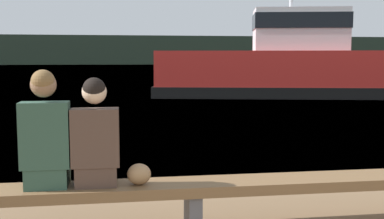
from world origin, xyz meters
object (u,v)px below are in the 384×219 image
bench_main (193,191)px  person_right (95,139)px  person_left (45,136)px  shopping_bag (139,174)px  tugboat_red (288,69)px

bench_main → person_right: 1.02m
person_right → person_left: bearing=-179.7°
bench_main → person_right: person_right is taller
bench_main → person_right: (-0.88, 0.00, 0.51)m
person_left → shopping_bag: size_ratio=4.87×
person_left → person_right: person_left is taller
person_left → shopping_bag: (0.81, -0.03, -0.37)m
bench_main → person_left: person_left is taller
person_left → person_right: 0.43m
person_left → tugboat_red: tugboat_red is taller
person_right → tugboat_red: bearing=64.2°
person_right → shopping_bag: person_right is taller
person_left → person_right: bearing=0.3°
bench_main → shopping_bag: 0.53m
bench_main → person_left: (-1.31, 0.00, 0.55)m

